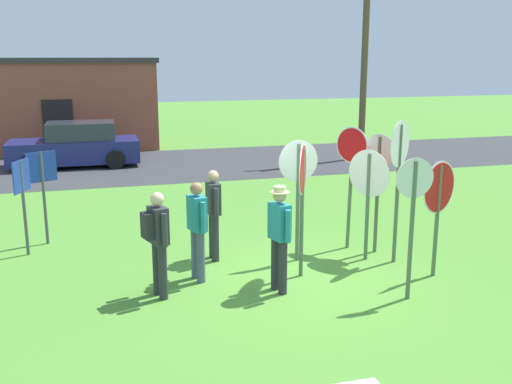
{
  "coord_description": "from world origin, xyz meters",
  "views": [
    {
      "loc": [
        -3.16,
        -8.88,
        3.7
      ],
      "look_at": [
        -0.38,
        1.03,
        1.3
      ],
      "focal_mm": 40.98,
      "sensor_mm": 36.0,
      "label": 1
    }
  ],
  "objects_px": {
    "stop_sign_leaning_right": "(368,185)",
    "info_panel_middle": "(43,181)",
    "stop_sign_leaning_left": "(413,207)",
    "stop_sign_rear_left": "(298,179)",
    "info_panel_rightmost": "(23,190)",
    "person_in_teal": "(197,226)",
    "person_near_signs": "(213,210)",
    "parked_car_on_street": "(76,146)",
    "stop_sign_center_cluster": "(399,165)",
    "person_holding_notes": "(157,237)",
    "stop_sign_tallest": "(302,186)",
    "stop_sign_low_front": "(351,167)",
    "stop_sign_rear_right": "(439,199)",
    "stop_sign_nearest": "(378,175)",
    "utility_pole": "(365,41)",
    "person_in_dark_shirt": "(279,233)"
  },
  "relations": [
    {
      "from": "stop_sign_leaning_right",
      "to": "info_panel_middle",
      "type": "xyz_separation_m",
      "value": [
        -5.78,
        2.59,
        -0.12
      ]
    },
    {
      "from": "info_panel_middle",
      "to": "stop_sign_tallest",
      "type": "bearing_deg",
      "value": -35.28
    },
    {
      "from": "info_panel_middle",
      "to": "info_panel_rightmost",
      "type": "relative_size",
      "value": 1.03
    },
    {
      "from": "parked_car_on_street",
      "to": "stop_sign_nearest",
      "type": "xyz_separation_m",
      "value": [
        5.71,
        -11.03,
        0.83
      ]
    },
    {
      "from": "stop_sign_center_cluster",
      "to": "info_panel_middle",
      "type": "distance_m",
      "value": 6.86
    },
    {
      "from": "stop_sign_nearest",
      "to": "stop_sign_leaning_left",
      "type": "bearing_deg",
      "value": -104.01
    },
    {
      "from": "stop_sign_leaning_left",
      "to": "info_panel_middle",
      "type": "bearing_deg",
      "value": 141.69
    },
    {
      "from": "parked_car_on_street",
      "to": "info_panel_rightmost",
      "type": "bearing_deg",
      "value": -94.54
    },
    {
      "from": "parked_car_on_street",
      "to": "stop_sign_nearest",
      "type": "relative_size",
      "value": 1.88
    },
    {
      "from": "stop_sign_tallest",
      "to": "person_in_dark_shirt",
      "type": "xyz_separation_m",
      "value": [
        -0.58,
        -0.55,
        -0.6
      ]
    },
    {
      "from": "utility_pole",
      "to": "stop_sign_rear_left",
      "type": "distance_m",
      "value": 11.84
    },
    {
      "from": "parked_car_on_street",
      "to": "stop_sign_rear_right",
      "type": "height_order",
      "value": "stop_sign_rear_right"
    },
    {
      "from": "stop_sign_rear_left",
      "to": "stop_sign_rear_right",
      "type": "xyz_separation_m",
      "value": [
        2.01,
        -1.38,
        -0.17
      ]
    },
    {
      "from": "stop_sign_leaning_right",
      "to": "stop_sign_tallest",
      "type": "relative_size",
      "value": 0.9
    },
    {
      "from": "stop_sign_rear_left",
      "to": "info_panel_rightmost",
      "type": "bearing_deg",
      "value": 160.92
    },
    {
      "from": "utility_pole",
      "to": "person_near_signs",
      "type": "relative_size",
      "value": 4.77
    },
    {
      "from": "stop_sign_rear_left",
      "to": "stop_sign_leaning_right",
      "type": "relative_size",
      "value": 1.09
    },
    {
      "from": "stop_sign_nearest",
      "to": "info_panel_middle",
      "type": "height_order",
      "value": "stop_sign_nearest"
    },
    {
      "from": "stop_sign_rear_left",
      "to": "person_near_signs",
      "type": "bearing_deg",
      "value": 162.39
    },
    {
      "from": "stop_sign_leaning_right",
      "to": "stop_sign_rear_right",
      "type": "xyz_separation_m",
      "value": [
        0.76,
        -1.08,
        -0.04
      ]
    },
    {
      "from": "stop_sign_low_front",
      "to": "info_panel_rightmost",
      "type": "height_order",
      "value": "stop_sign_low_front"
    },
    {
      "from": "parked_car_on_street",
      "to": "stop_sign_tallest",
      "type": "bearing_deg",
      "value": -71.8
    },
    {
      "from": "stop_sign_leaning_left",
      "to": "utility_pole",
      "type": "bearing_deg",
      "value": 67.6
    },
    {
      "from": "stop_sign_nearest",
      "to": "stop_sign_leaning_left",
      "type": "relative_size",
      "value": 1.03
    },
    {
      "from": "stop_sign_rear_left",
      "to": "stop_sign_center_cluster",
      "type": "height_order",
      "value": "stop_sign_center_cluster"
    },
    {
      "from": "stop_sign_leaning_left",
      "to": "person_holding_notes",
      "type": "height_order",
      "value": "stop_sign_leaning_left"
    },
    {
      "from": "stop_sign_leaning_right",
      "to": "stop_sign_rear_right",
      "type": "bearing_deg",
      "value": -55.1
    },
    {
      "from": "stop_sign_center_cluster",
      "to": "person_in_dark_shirt",
      "type": "distance_m",
      "value": 2.71
    },
    {
      "from": "stop_sign_rear_left",
      "to": "info_panel_rightmost",
      "type": "height_order",
      "value": "stop_sign_rear_left"
    },
    {
      "from": "stop_sign_tallest",
      "to": "stop_sign_leaning_left",
      "type": "distance_m",
      "value": 1.87
    },
    {
      "from": "person_holding_notes",
      "to": "person_near_signs",
      "type": "distance_m",
      "value": 1.9
    },
    {
      "from": "parked_car_on_street",
      "to": "person_in_dark_shirt",
      "type": "bearing_deg",
      "value": -75.02
    },
    {
      "from": "person_holding_notes",
      "to": "person_near_signs",
      "type": "height_order",
      "value": "same"
    },
    {
      "from": "person_near_signs",
      "to": "stop_sign_rear_left",
      "type": "bearing_deg",
      "value": -17.61
    },
    {
      "from": "stop_sign_center_cluster",
      "to": "person_near_signs",
      "type": "xyz_separation_m",
      "value": [
        -3.16,
        1.03,
        -0.85
      ]
    },
    {
      "from": "person_near_signs",
      "to": "info_panel_middle",
      "type": "relative_size",
      "value": 0.9
    },
    {
      "from": "parked_car_on_street",
      "to": "stop_sign_center_cluster",
      "type": "relative_size",
      "value": 1.66
    },
    {
      "from": "stop_sign_center_cluster",
      "to": "stop_sign_leaning_right",
      "type": "xyz_separation_m",
      "value": [
        -0.44,
        0.26,
        -0.39
      ]
    },
    {
      "from": "person_in_teal",
      "to": "person_near_signs",
      "type": "bearing_deg",
      "value": 63.62
    },
    {
      "from": "stop_sign_nearest",
      "to": "stop_sign_tallest",
      "type": "bearing_deg",
      "value": -155.8
    },
    {
      "from": "parked_car_on_street",
      "to": "stop_sign_leaning_right",
      "type": "distance_m",
      "value": 12.58
    },
    {
      "from": "parked_car_on_street",
      "to": "stop_sign_leaning_right",
      "type": "height_order",
      "value": "stop_sign_leaning_right"
    },
    {
      "from": "utility_pole",
      "to": "stop_sign_center_cluster",
      "type": "relative_size",
      "value": 3.09
    },
    {
      "from": "parked_car_on_street",
      "to": "stop_sign_nearest",
      "type": "distance_m",
      "value": 12.45
    },
    {
      "from": "stop_sign_leaning_left",
      "to": "person_near_signs",
      "type": "height_order",
      "value": "stop_sign_leaning_left"
    },
    {
      "from": "stop_sign_center_cluster",
      "to": "stop_sign_low_front",
      "type": "bearing_deg",
      "value": 114.48
    },
    {
      "from": "parked_car_on_street",
      "to": "info_panel_middle",
      "type": "height_order",
      "value": "info_panel_middle"
    },
    {
      "from": "stop_sign_low_front",
      "to": "stop_sign_leaning_left",
      "type": "height_order",
      "value": "stop_sign_low_front"
    },
    {
      "from": "info_panel_rightmost",
      "to": "person_near_signs",
      "type": "bearing_deg",
      "value": -19.71
    },
    {
      "from": "stop_sign_nearest",
      "to": "person_in_dark_shirt",
      "type": "relative_size",
      "value": 1.32
    }
  ]
}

